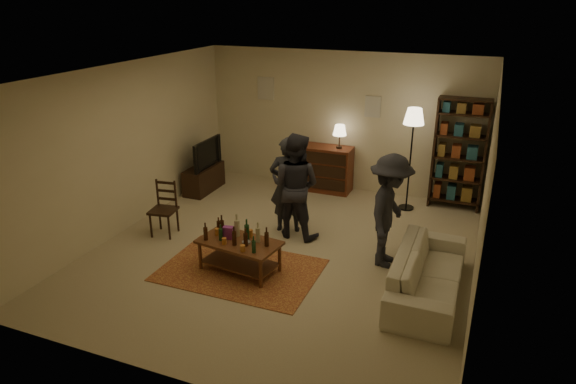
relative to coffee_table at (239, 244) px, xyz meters
The scene contains 13 objects.
floor 0.95m from the coffee_table, 65.15° to the left, with size 6.00×6.00×0.00m, color #C6B793.
room_shell 4.02m from the coffee_table, 94.43° to the left, with size 6.00×6.00×6.00m.
rug 0.40m from the coffee_table, 26.11° to the right, with size 2.20×1.50×0.01m, color maroon.
coffee_table is the anchor object (origin of this frame).
dining_chair 1.80m from the coffee_table, 158.87° to the left, with size 0.45×0.45×0.91m.
tv_stand 3.31m from the coffee_table, 129.05° to the left, with size 0.40×1.00×1.06m.
dresser 3.49m from the coffee_table, 87.28° to the left, with size 1.00×0.50×1.36m.
bookshelf 4.45m from the coffee_table, 53.76° to the left, with size 0.90×0.34×2.02m.
floor_lamp 3.82m from the coffee_table, 59.95° to the left, with size 0.36×0.36×1.86m.
sofa 2.59m from the coffee_table, ahead, with size 2.08×0.81×0.61m, color beige.
person_left 1.56m from the coffee_table, 85.05° to the left, with size 0.58×0.38×1.59m, color #222329.
person_right 1.47m from the coffee_table, 76.87° to the left, with size 0.83×0.65×1.71m, color #27262E.
person_by_sofa 2.17m from the coffee_table, 27.25° to the left, with size 1.07×0.62×1.66m, color #25252C.
Camera 1 is at (2.67, -6.48, 3.72)m, focal length 32.00 mm.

